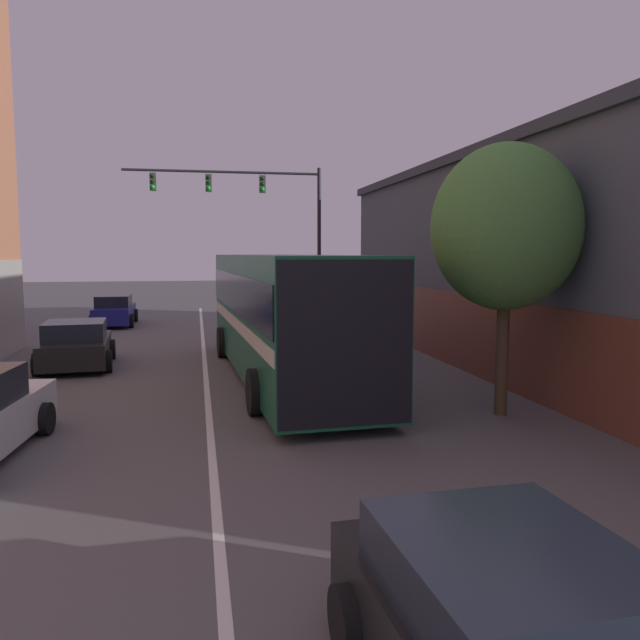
# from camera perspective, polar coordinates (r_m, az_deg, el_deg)

# --- Properties ---
(lane_center_line) EXTENTS (0.14, 45.41, 0.01)m
(lane_center_line) POSITION_cam_1_polar(r_m,az_deg,el_deg) (17.30, -10.38, -5.39)
(lane_center_line) COLOR silver
(lane_center_line) RESTS_ON ground_plane
(building_right_storefront) EXTENTS (8.31, 25.90, 6.42)m
(building_right_storefront) POSITION_cam_1_polar(r_m,az_deg,el_deg) (19.82, 24.91, 5.28)
(building_right_storefront) COLOR #4C515B
(building_right_storefront) RESTS_ON ground_plane
(bus) EXTENTS (3.37, 12.44, 3.38)m
(bus) POSITION_cam_1_polar(r_m,az_deg,el_deg) (17.09, -3.42, 0.98)
(bus) COLOR #145133
(bus) RESTS_ON ground_plane
(parked_car_left_near) EXTENTS (2.36, 3.96, 1.42)m
(parked_car_left_near) POSITION_cam_1_polar(r_m,az_deg,el_deg) (20.14, -21.39, -2.16)
(parked_car_left_near) COLOR black
(parked_car_left_near) RESTS_ON ground_plane
(parked_car_left_far) EXTENTS (1.99, 4.39, 1.46)m
(parked_car_left_far) POSITION_cam_1_polar(r_m,az_deg,el_deg) (31.38, -18.28, 0.81)
(parked_car_left_far) COLOR navy
(parked_car_left_far) RESTS_ON ground_plane
(traffic_signal_gantry) EXTENTS (9.13, 0.36, 7.48)m
(traffic_signal_gantry) POSITION_cam_1_polar(r_m,az_deg,el_deg) (29.87, -5.63, 10.19)
(traffic_signal_gantry) COLOR black
(traffic_signal_gantry) RESTS_ON ground_plane
(street_tree_near) EXTENTS (3.14, 2.83, 5.69)m
(street_tree_near) POSITION_cam_1_polar(r_m,az_deg,el_deg) (13.60, 16.65, 8.06)
(street_tree_near) COLOR #4C3823
(street_tree_near) RESTS_ON ground_plane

